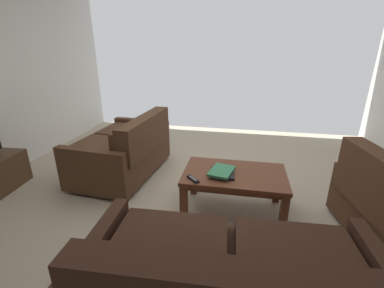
% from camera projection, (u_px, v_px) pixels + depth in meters
% --- Properties ---
extents(ground_plane, '(5.44, 5.61, 0.01)m').
position_uv_depth(ground_plane, '(198.00, 202.00, 3.02)').
color(ground_plane, '#B7A88E').
extents(loveseat_near, '(1.00, 1.44, 0.83)m').
position_uv_depth(loveseat_near, '(125.00, 150.00, 3.52)').
color(loveseat_near, black).
rests_on(loveseat_near, ground).
extents(coffee_table, '(1.03, 0.64, 0.45)m').
position_uv_depth(coffee_table, '(234.00, 179.00, 2.71)').
color(coffee_table, brown).
rests_on(coffee_table, ground).
extents(book_stack, '(0.27, 0.33, 0.05)m').
position_uv_depth(book_stack, '(222.00, 172.00, 2.64)').
color(book_stack, black).
rests_on(book_stack, coffee_table).
extents(tv_remote, '(0.14, 0.15, 0.02)m').
position_uv_depth(tv_remote, '(193.00, 179.00, 2.54)').
color(tv_remote, black).
rests_on(tv_remote, coffee_table).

